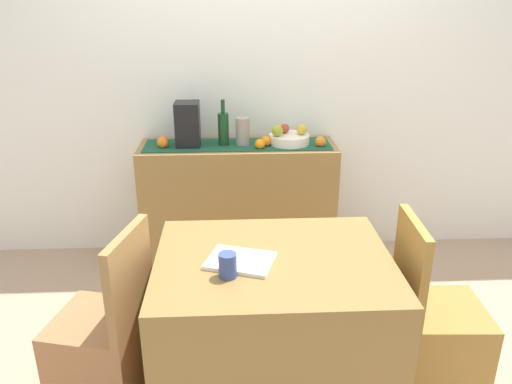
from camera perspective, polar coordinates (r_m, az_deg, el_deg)
ground_plane at (r=3.00m, az=1.94°, el=-16.25°), size 6.40×6.40×0.02m
room_wall_rear at (r=3.58m, az=0.60°, el=13.87°), size 6.40×0.06×2.70m
sideboard_console at (r=3.56m, az=-2.01°, el=-1.43°), size 1.34×0.42×0.88m
table_runner at (r=3.42m, az=-2.10°, el=5.41°), size 1.26×0.32×0.01m
fruit_bowl at (r=3.43m, az=3.79°, el=6.02°), size 0.27×0.27×0.06m
apple_front at (r=3.43m, az=5.23°, el=7.11°), size 0.07×0.07×0.07m
apple_rear at (r=3.46m, az=3.28°, el=7.25°), size 0.06×0.06×0.06m
apple_center at (r=3.37m, az=2.45°, el=6.99°), size 0.08×0.08×0.08m
wine_bottle at (r=3.39m, az=-3.74°, el=7.25°), size 0.07×0.07×0.31m
coffee_maker at (r=3.39m, az=-7.79°, el=7.64°), size 0.16×0.18×0.30m
ceramic_vase at (r=3.39m, az=-1.53°, el=6.90°), size 0.09×0.09×0.19m
orange_loose_near_bowl at (r=3.39m, az=-10.57°, el=5.59°), size 0.08×0.08×0.08m
orange_loose_far at (r=3.39m, az=7.36°, el=5.69°), size 0.07×0.07×0.07m
orange_loose_end at (r=3.38m, az=1.16°, el=5.80°), size 0.07×0.07×0.07m
orange_loose_mid at (r=3.32m, az=0.45°, el=5.49°), size 0.07×0.07×0.07m
dining_table at (r=2.44m, az=1.92°, el=-15.14°), size 1.05×0.83×0.74m
open_book at (r=2.20m, az=-1.80°, el=-7.85°), size 0.33×0.29×0.02m
coffee_cup at (r=2.08m, az=-3.25°, el=-8.33°), size 0.08×0.08×0.11m
chair_near_window at (r=2.57m, az=-16.83°, el=-17.00°), size 0.48×0.48×0.90m
chair_by_corner at (r=2.68m, az=19.66°, el=-15.57°), size 0.42×0.42×0.90m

